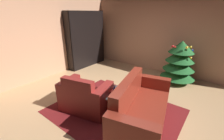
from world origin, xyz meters
TOP-DOWN VIEW (x-y plane):
  - ground_plane at (0.00, 0.00)m, footprint 7.00×7.00m
  - wall_back at (0.00, 2.73)m, footprint 5.95×0.06m
  - wall_left at (-2.95, 0.00)m, footprint 0.06×5.52m
  - area_rug at (0.06, -0.31)m, footprint 2.70×2.14m
  - bookshelf_unit at (-2.70, 1.64)m, footprint 0.35×1.72m
  - armchair_red at (-0.49, -0.65)m, footprint 1.19×0.89m
  - couch_red at (0.68, -0.29)m, footprint 1.21×1.96m
  - coffee_table at (0.03, -0.26)m, footprint 0.66×0.66m
  - book_stack_on_table at (0.02, -0.30)m, footprint 0.21×0.18m
  - bottle_on_table at (0.14, -0.41)m, footprint 0.07×0.07m
  - decorated_tree at (0.72, 2.13)m, footprint 1.02×1.02m

SIDE VIEW (x-z plane):
  - ground_plane at x=0.00m, z-range 0.00..0.00m
  - area_rug at x=0.06m, z-range 0.00..0.01m
  - couch_red at x=0.68m, z-range -0.14..0.76m
  - armchair_red at x=-0.49m, z-range -0.11..0.74m
  - coffee_table at x=0.03m, z-range 0.18..0.63m
  - book_stack_on_table at x=0.02m, z-range 0.45..0.51m
  - bottle_on_table at x=0.14m, z-range 0.42..0.68m
  - decorated_tree at x=0.72m, z-range 0.01..1.32m
  - bookshelf_unit at x=-2.70m, z-range -0.02..2.11m
  - wall_back at x=0.00m, z-range 0.00..2.57m
  - wall_left at x=-2.95m, z-range 0.00..2.57m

